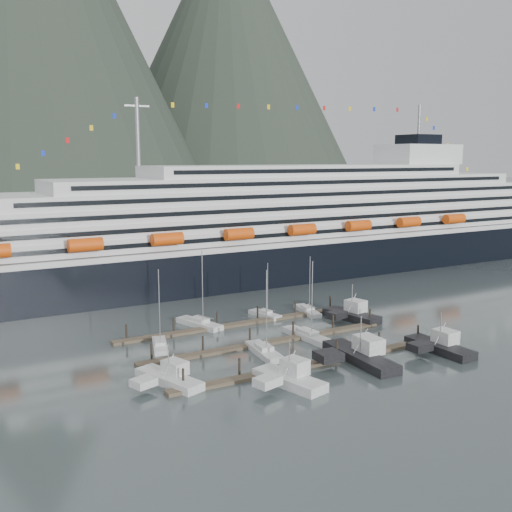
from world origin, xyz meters
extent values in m
plane|color=#4E5C5D|center=(0.00, 0.00, 0.00)|extent=(1600.00, 1600.00, 0.00)
cone|color=black|center=(40.00, 560.00, 180.00)|extent=(400.00, 400.00, 420.00)
cone|color=black|center=(300.00, 620.00, 155.00)|extent=(360.00, 360.00, 360.00)
cube|color=black|center=(25.00, 55.00, 4.00)|extent=(210.00, 28.00, 12.00)
cube|color=silver|center=(25.00, 55.00, 10.50)|extent=(205.80, 27.44, 1.50)
cube|color=silver|center=(30.00, 55.00, 13.10)|extent=(185.00, 26.00, 3.20)
cube|color=black|center=(30.00, 41.95, 13.26)|extent=(175.75, 0.20, 1.00)
cube|color=silver|center=(32.00, 55.00, 16.30)|extent=(180.00, 25.00, 3.20)
cube|color=black|center=(32.00, 42.45, 16.46)|extent=(171.00, 0.20, 1.00)
cube|color=silver|center=(34.00, 55.00, 19.50)|extent=(172.00, 24.00, 3.20)
cube|color=black|center=(34.00, 42.95, 19.66)|extent=(163.40, 0.20, 1.00)
cube|color=silver|center=(36.00, 55.00, 22.70)|extent=(160.00, 23.00, 3.20)
cube|color=black|center=(36.00, 43.45, 22.86)|extent=(152.00, 0.20, 1.00)
cube|color=silver|center=(38.00, 55.00, 25.80)|extent=(140.00, 22.00, 3.00)
cube|color=black|center=(38.00, 43.95, 25.95)|extent=(133.00, 0.20, 1.00)
cube|color=silver|center=(40.00, 55.00, 28.80)|extent=(95.00, 20.00, 3.00)
cube|color=black|center=(40.00, 44.95, 28.95)|extent=(90.25, 0.20, 1.00)
cube|color=silver|center=(80.00, 55.00, 33.30)|extent=(22.00, 16.00, 6.00)
cube|color=black|center=(80.00, 55.00, 37.80)|extent=(10.00, 10.00, 3.00)
cylinder|color=gray|center=(-10.00, 55.00, 38.30)|extent=(1.00, 1.00, 16.00)
cylinder|color=gray|center=(80.00, 55.00, 43.30)|extent=(0.80, 0.80, 10.00)
cylinder|color=#E84C0C|center=(-27.00, 40.00, 14.50)|extent=(7.00, 2.80, 2.80)
cylinder|color=#E84C0C|center=(-9.00, 40.00, 14.50)|extent=(7.00, 2.80, 2.80)
cylinder|color=#E84C0C|center=(9.00, 40.00, 14.50)|extent=(7.00, 2.80, 2.80)
cylinder|color=#E84C0C|center=(27.00, 40.00, 14.50)|extent=(7.00, 2.80, 2.80)
cylinder|color=#E84C0C|center=(45.00, 40.00, 14.50)|extent=(7.00, 2.80, 2.80)
cylinder|color=#E84C0C|center=(63.00, 40.00, 14.50)|extent=(7.00, 2.80, 2.80)
cylinder|color=#E84C0C|center=(81.00, 40.00, 14.50)|extent=(7.00, 2.80, 2.80)
cube|color=#473B2D|center=(-5.00, -10.00, 0.25)|extent=(48.00, 2.00, 0.50)
cylinder|color=black|center=(-26.00, -8.90, 1.40)|extent=(0.36, 0.36, 3.20)
cylinder|color=black|center=(-17.00, -8.90, 1.40)|extent=(0.36, 0.36, 3.20)
cylinder|color=black|center=(-8.00, -8.90, 1.40)|extent=(0.36, 0.36, 3.20)
cylinder|color=black|center=(1.00, -8.90, 1.40)|extent=(0.36, 0.36, 3.20)
cylinder|color=black|center=(10.00, -8.90, 1.40)|extent=(0.36, 0.36, 3.20)
cylinder|color=black|center=(19.00, -8.90, 1.40)|extent=(0.36, 0.36, 3.20)
cube|color=#473B2D|center=(-5.00, 3.00, 0.25)|extent=(48.00, 2.00, 0.50)
cylinder|color=black|center=(-26.00, 4.10, 1.40)|extent=(0.36, 0.36, 3.20)
cylinder|color=black|center=(-17.00, 4.10, 1.40)|extent=(0.36, 0.36, 3.20)
cylinder|color=black|center=(-8.00, 4.10, 1.40)|extent=(0.36, 0.36, 3.20)
cylinder|color=black|center=(1.00, 4.10, 1.40)|extent=(0.36, 0.36, 3.20)
cylinder|color=black|center=(10.00, 4.10, 1.40)|extent=(0.36, 0.36, 3.20)
cylinder|color=black|center=(19.00, 4.10, 1.40)|extent=(0.36, 0.36, 3.20)
cube|color=#473B2D|center=(-5.00, 16.00, 0.25)|extent=(48.00, 2.00, 0.50)
cylinder|color=black|center=(-26.00, 17.10, 1.40)|extent=(0.36, 0.36, 3.20)
cylinder|color=black|center=(-17.00, 17.10, 1.40)|extent=(0.36, 0.36, 3.20)
cylinder|color=black|center=(-8.00, 17.10, 1.40)|extent=(0.36, 0.36, 3.20)
cylinder|color=black|center=(1.00, 17.10, 1.40)|extent=(0.36, 0.36, 3.20)
cylinder|color=black|center=(10.00, 17.10, 1.40)|extent=(0.36, 0.36, 3.20)
cylinder|color=black|center=(19.00, 17.10, 1.40)|extent=(0.36, 0.36, 3.20)
cube|color=#B4B4B4|center=(-22.31, 10.13, 0.25)|extent=(4.85, 9.22, 1.25)
cube|color=#B4B4B4|center=(-22.31, 10.13, 1.03)|extent=(2.63, 3.51, 0.71)
cylinder|color=gray|center=(-22.57, 9.27, 7.37)|extent=(0.14, 0.14, 13.13)
cube|color=#B4B4B4|center=(-8.51, -1.62, 0.25)|extent=(4.08, 10.58, 1.52)
cube|color=#B4B4B4|center=(-8.51, -1.62, 1.25)|extent=(2.60, 3.85, 0.87)
cylinder|color=gray|center=(-8.64, -2.64, 7.72)|extent=(0.17, 0.17, 13.49)
cube|color=#B4B4B4|center=(2.77, 2.10, 0.25)|extent=(3.53, 12.11, 1.52)
cube|color=#B4B4B4|center=(2.77, 2.10, 1.25)|extent=(2.42, 4.31, 0.87)
cylinder|color=gray|center=(2.84, 0.91, 7.68)|extent=(0.17, 0.17, 13.40)
cube|color=#B4B4B4|center=(-10.89, 19.13, 0.25)|extent=(5.86, 11.26, 1.53)
cube|color=#B4B4B4|center=(-10.89, 19.13, 1.25)|extent=(3.19, 4.28, 0.87)
cylinder|color=gray|center=(-10.57, 18.09, 7.98)|extent=(0.17, 0.17, 14.01)
cube|color=#B4B4B4|center=(3.81, 18.99, 0.25)|extent=(3.84, 8.21, 1.23)
cube|color=#B4B4B4|center=(3.81, 18.99, 1.01)|extent=(2.28, 3.07, 0.70)
cylinder|color=gray|center=(3.97, 18.22, 6.05)|extent=(0.14, 0.14, 10.53)
cube|color=#B4B4B4|center=(13.11, 17.08, 0.25)|extent=(4.27, 9.89, 1.28)
cube|color=#B4B4B4|center=(13.11, 17.08, 1.05)|extent=(2.47, 3.66, 0.73)
cylinder|color=gray|center=(12.92, 16.14, 6.52)|extent=(0.15, 0.15, 11.39)
cube|color=#B4B4B4|center=(-27.00, -5.93, 0.35)|extent=(6.86, 12.33, 1.83)
cube|color=#B4B4B4|center=(-31.29, -7.35, 1.46)|extent=(3.78, 3.46, 1.10)
cube|color=#B4B4B4|center=(-25.87, -5.56, 2.11)|extent=(3.55, 4.19, 2.01)
cube|color=black|center=(-25.87, -5.56, 2.84)|extent=(3.30, 3.91, 0.46)
cylinder|color=gray|center=(-27.00, -5.93, 3.66)|extent=(0.15, 0.15, 4.58)
cube|color=#B4B4B4|center=(-12.11, -15.00, 0.35)|extent=(6.55, 12.20, 2.11)
cube|color=#B4B4B4|center=(-16.39, -16.09, 1.69)|extent=(4.11, 3.36, 1.27)
cube|color=#B4B4B4|center=(-10.99, -14.71, 2.43)|extent=(3.73, 4.11, 2.32)
cube|color=black|center=(-10.99, -14.71, 3.27)|extent=(3.46, 3.83, 0.53)
cylinder|color=gray|center=(-12.11, -15.00, 4.22)|extent=(0.17, 0.17, 5.28)
cube|color=black|center=(3.18, -12.22, 0.35)|extent=(5.04, 16.17, 2.28)
cube|color=black|center=(-2.87, -11.86, 1.82)|extent=(4.08, 3.73, 1.37)
cube|color=#B4B4B4|center=(4.77, -12.31, 2.62)|extent=(3.47, 4.97, 2.51)
cube|color=black|center=(4.77, -12.31, 3.53)|extent=(3.22, 4.64, 0.57)
cylinder|color=gray|center=(3.18, -12.22, 4.56)|extent=(0.18, 0.18, 5.70)
cube|color=black|center=(18.00, -15.00, 0.35)|extent=(4.25, 12.79, 2.11)
cube|color=black|center=(13.19, -15.17, 1.69)|extent=(3.69, 2.91, 1.27)
cube|color=#B4B4B4|center=(19.27, -14.95, 2.43)|extent=(3.09, 3.90, 2.32)
cube|color=black|center=(19.27, -14.95, 3.27)|extent=(2.87, 3.64, 0.53)
cylinder|color=gray|center=(18.00, -15.00, 4.22)|extent=(0.17, 0.17, 5.27)
cube|color=black|center=(18.00, 8.49, 0.35)|extent=(6.55, 12.83, 2.23)
cube|color=black|center=(13.45, 7.49, 1.78)|extent=(4.28, 3.45, 1.34)
cube|color=#B4B4B4|center=(19.20, 8.76, 2.56)|extent=(3.84, 4.26, 2.45)
cube|color=black|center=(19.20, 8.76, 3.45)|extent=(3.57, 3.97, 0.56)
cylinder|color=gray|center=(18.00, 8.49, 4.46)|extent=(0.18, 0.18, 5.57)
camera|label=1|loc=(-56.84, -83.93, 32.34)|focal=42.00mm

